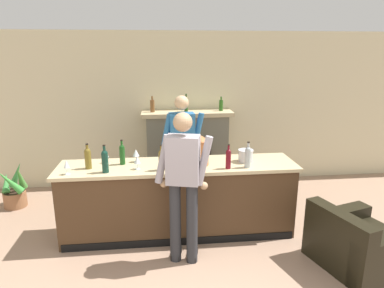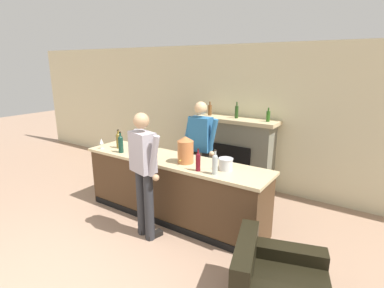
% 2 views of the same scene
% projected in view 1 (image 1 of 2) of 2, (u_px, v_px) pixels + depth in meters
% --- Properties ---
extents(wall_back_panel, '(12.00, 0.07, 2.75)m').
position_uv_depth(wall_back_panel, '(166.00, 110.00, 6.18)').
color(wall_back_panel, beige).
rests_on(wall_back_panel, ground_plane).
extents(bar_counter, '(3.10, 0.72, 0.99)m').
position_uv_depth(bar_counter, '(178.00, 199.00, 4.58)').
color(bar_counter, '#47301C').
rests_on(bar_counter, ground_plane).
extents(fireplace_stone, '(1.58, 0.52, 1.70)m').
position_uv_depth(fireplace_stone, '(187.00, 149.00, 6.15)').
color(fireplace_stone, slate).
rests_on(fireplace_stone, ground_plane).
extents(armchair_black, '(1.11, 1.11, 0.72)m').
position_uv_depth(armchair_black, '(355.00, 246.00, 3.93)').
color(armchair_black, black).
rests_on(armchair_black, ground_plane).
extents(potted_plant_corner, '(0.40, 0.43, 0.72)m').
position_uv_depth(potted_plant_corner, '(15.00, 190.00, 5.42)').
color(potted_plant_corner, '#93613F').
rests_on(potted_plant_corner, ground_plane).
extents(person_customer, '(0.64, 0.37, 1.79)m').
position_uv_depth(person_customer, '(183.00, 182.00, 3.82)').
color(person_customer, '#2B2B2F').
rests_on(person_customer, ground_plane).
extents(person_bartender, '(0.66, 0.32, 1.80)m').
position_uv_depth(person_bartender, '(182.00, 149.00, 5.06)').
color(person_bartender, '#292727').
rests_on(person_bartender, ground_plane).
extents(copper_dispenser, '(0.24, 0.28, 0.40)m').
position_uv_depth(copper_dispenser, '(200.00, 150.00, 4.38)').
color(copper_dispenser, '#BA6B3B').
rests_on(copper_dispenser, bar_counter).
extents(ice_bucket_steel, '(0.20, 0.20, 0.16)m').
position_uv_depth(ice_bucket_steel, '(246.00, 156.00, 4.54)').
color(ice_bucket_steel, silver).
rests_on(ice_bucket_steel, bar_counter).
extents(wine_bottle_merlot_tall, '(0.08, 0.08, 0.32)m').
position_uv_depth(wine_bottle_merlot_tall, '(162.00, 159.00, 4.19)').
color(wine_bottle_merlot_tall, brown).
rests_on(wine_bottle_merlot_tall, bar_counter).
extents(wine_bottle_port_short, '(0.07, 0.07, 0.32)m').
position_uv_depth(wine_bottle_port_short, '(228.00, 158.00, 4.26)').
color(wine_bottle_port_short, maroon).
rests_on(wine_bottle_port_short, bar_counter).
extents(wine_bottle_chardonnay_pale, '(0.08, 0.08, 0.32)m').
position_uv_depth(wine_bottle_chardonnay_pale, '(88.00, 157.00, 4.25)').
color(wine_bottle_chardonnay_pale, brown).
rests_on(wine_bottle_chardonnay_pale, bar_counter).
extents(wine_bottle_riesling_slim, '(0.07, 0.07, 0.33)m').
position_uv_depth(wine_bottle_riesling_slim, '(122.00, 154.00, 4.41)').
color(wine_bottle_riesling_slim, '#184918').
rests_on(wine_bottle_riesling_slim, bar_counter).
extents(wine_bottle_cabernet_heavy, '(0.08, 0.08, 0.34)m').
position_uv_depth(wine_bottle_cabernet_heavy, '(248.00, 156.00, 4.29)').
color(wine_bottle_cabernet_heavy, '#9EA9AB').
rests_on(wine_bottle_cabernet_heavy, bar_counter).
extents(wine_bottle_rose_blush, '(0.08, 0.08, 0.35)m').
position_uv_depth(wine_bottle_rose_blush, '(105.00, 160.00, 4.12)').
color(wine_bottle_rose_blush, '#123529').
rests_on(wine_bottle_rose_blush, bar_counter).
extents(wine_glass_back_row, '(0.08, 0.08, 0.17)m').
position_uv_depth(wine_glass_back_row, '(137.00, 160.00, 4.24)').
color(wine_glass_back_row, silver).
rests_on(wine_glass_back_row, bar_counter).
extents(wine_glass_mid_counter, '(0.07, 0.07, 0.18)m').
position_uv_depth(wine_glass_mid_counter, '(66.00, 165.00, 4.06)').
color(wine_glass_mid_counter, silver).
rests_on(wine_glass_mid_counter, bar_counter).
extents(wine_glass_near_bucket, '(0.08, 0.08, 0.17)m').
position_uv_depth(wine_glass_near_bucket, '(191.00, 151.00, 4.62)').
color(wine_glass_near_bucket, silver).
rests_on(wine_glass_near_bucket, bar_counter).
extents(wine_glass_by_dispenser, '(0.07, 0.07, 0.16)m').
position_uv_depth(wine_glass_by_dispenser, '(106.00, 155.00, 4.47)').
color(wine_glass_by_dispenser, silver).
rests_on(wine_glass_by_dispenser, bar_counter).
extents(wine_glass_front_left, '(0.09, 0.09, 0.18)m').
position_uv_depth(wine_glass_front_left, '(136.00, 153.00, 4.51)').
color(wine_glass_front_left, silver).
rests_on(wine_glass_front_left, bar_counter).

